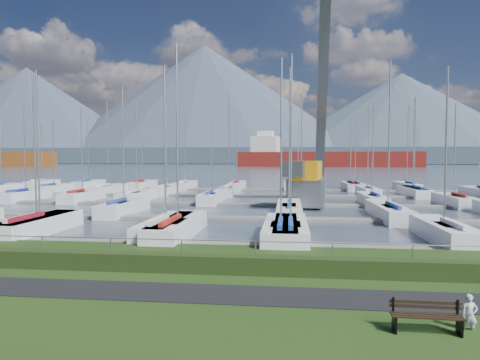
# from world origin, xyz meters

# --- Properties ---
(path) EXTENTS (160.00, 2.00, 0.04)m
(path) POSITION_xyz_m (0.00, -3.00, 0.01)
(path) COLOR black
(path) RESTS_ON grass
(water) EXTENTS (800.00, 540.00, 0.20)m
(water) POSITION_xyz_m (0.00, 260.00, -0.40)
(water) COLOR #3B4856
(hedge) EXTENTS (80.00, 0.70, 0.70)m
(hedge) POSITION_xyz_m (0.00, -0.40, 0.35)
(hedge) COLOR #213011
(hedge) RESTS_ON grass
(fence) EXTENTS (80.00, 0.04, 0.04)m
(fence) POSITION_xyz_m (0.00, 0.00, 1.20)
(fence) COLOR gray
(fence) RESTS_ON grass
(foothill) EXTENTS (900.00, 80.00, 12.00)m
(foothill) POSITION_xyz_m (0.00, 330.00, 6.00)
(foothill) COLOR #3A4A55
(foothill) RESTS_ON water
(mountains) EXTENTS (1190.00, 360.00, 115.00)m
(mountains) POSITION_xyz_m (7.35, 404.62, 46.68)
(mountains) COLOR #41525F
(mountains) RESTS_ON water
(docks) EXTENTS (90.00, 41.60, 0.25)m
(docks) POSITION_xyz_m (0.00, 26.00, -0.22)
(docks) COLOR gray
(docks) RESTS_ON water
(bench_right) EXTENTS (1.81, 0.46, 0.85)m
(bench_right) POSITION_xyz_m (6.85, -5.43, 0.42)
(bench_right) COLOR black
(bench_right) RESTS_ON grass
(person) EXTENTS (0.42, 0.29, 1.09)m
(person) POSITION_xyz_m (8.03, -5.12, 0.55)
(person) COLOR silver
(person) RESTS_ON grass
(crane) EXTENTS (4.81, 13.39, 22.35)m
(crane) POSITION_xyz_m (5.36, 25.40, 5.33)
(crane) COLOR slate
(crane) RESTS_ON water
(cargo_ship_mid) EXTENTS (96.34, 30.71, 21.50)m
(cargo_ship_mid) POSITION_xyz_m (19.04, 213.91, 3.59)
(cargo_ship_mid) COLOR maroon
(cargo_ship_mid) RESTS_ON water
(sailboat_fleet) EXTENTS (75.84, 49.55, 13.21)m
(sailboat_fleet) POSITION_xyz_m (-0.74, 28.79, 5.42)
(sailboat_fleet) COLOR navy
(sailboat_fleet) RESTS_ON water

